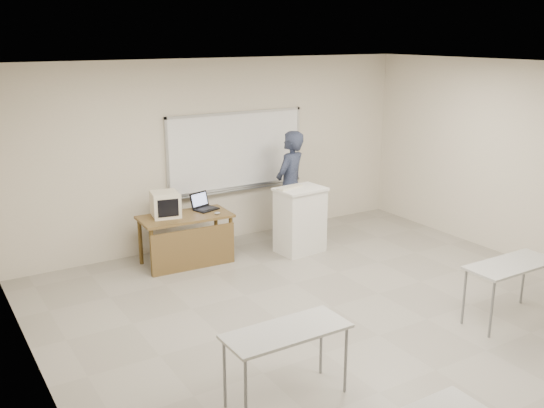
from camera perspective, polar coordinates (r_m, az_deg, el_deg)
floor at (r=7.28m, az=10.00°, el=-12.11°), size 7.00×8.00×0.01m
whiteboard at (r=10.06m, az=-3.37°, el=4.93°), size 2.48×0.10×1.31m
student_desks at (r=6.16m, az=18.77°, el=-11.14°), size 4.40×2.20×0.73m
instructor_desk at (r=9.09m, az=-7.86°, el=-2.56°), size 1.36×0.68×0.75m
podium at (r=9.58m, az=2.65°, el=-1.50°), size 0.74×0.54×1.04m
crt_monitor at (r=9.10m, az=-10.00°, el=-0.02°), size 0.40×0.45×0.38m
laptop at (r=9.40m, az=-6.36°, el=-0.13°), size 0.34×0.32×0.25m
mouse at (r=9.12m, az=-5.18°, el=-0.86°), size 0.11×0.08×0.04m
keyboard at (r=9.42m, az=1.66°, el=1.57°), size 0.47×0.25×0.02m
presenter at (r=10.09m, az=1.73°, el=1.73°), size 0.80×0.70×1.84m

